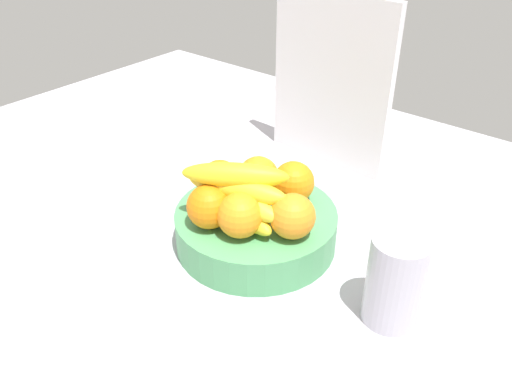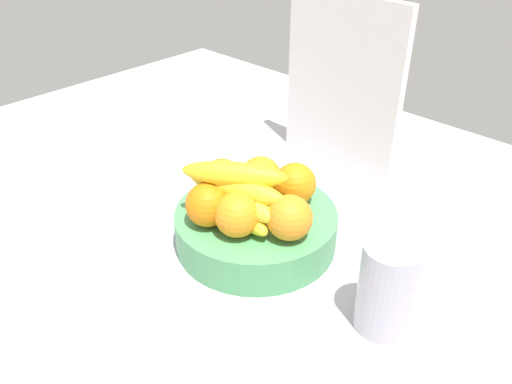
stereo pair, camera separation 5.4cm
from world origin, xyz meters
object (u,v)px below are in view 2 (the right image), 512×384
Objects in this scene: orange_top_stack at (290,217)px; orange_center at (222,179)px; fruit_bowl at (256,227)px; orange_front_left at (295,184)px; thermos_tumbler at (389,286)px; banana_bunch at (236,192)px; cutting_board at (342,85)px; orange_back_right at (237,215)px; orange_back_left at (208,205)px; orange_front_right at (261,177)px.

orange_center is at bearing 178.25° from orange_top_stack.
fruit_bowl is 10.11cm from orange_front_left.
fruit_bowl is 10.16cm from orange_center.
thermos_tumbler is at bearing -18.58° from orange_front_left.
orange_front_left is at bearing 69.72° from fruit_bowl.
orange_center is at bearing 154.98° from banana_bunch.
orange_top_stack is at bearing -179.53° from thermos_tumbler.
orange_front_left is at bearing -66.93° from cutting_board.
cutting_board is at bearing 102.62° from fruit_bowl.
cutting_board is at bearing 90.00° from orange_center.
orange_center is 1.00× the size of orange_back_right.
thermos_tumbler reaches higher than orange_top_stack.
orange_center is 15.93cm from orange_top_stack.
orange_front_left is at bearing 67.79° from orange_back_left.
banana_bunch is (-3.38, -10.74, 1.67)cm from orange_front_left.
orange_back_left is at bearing -151.28° from orange_top_stack.
banana_bunch reaches higher than thermos_tumbler.
orange_top_stack reaches higher than fruit_bowl.
orange_back_left is 30.57cm from thermos_tumbler.
orange_front_right is 6.72cm from orange_center.
orange_front_right and orange_back_right have the same top height.
fruit_bowl is at bearing -54.72° from orange_front_right.
cutting_board is (-4.07, 40.98, 7.91)cm from orange_back_left.
banana_bunch is 1.26× the size of thermos_tumbler.
orange_top_stack is at bearing -1.75° from orange_center.
thermos_tumbler is at bearing 12.62° from orange_back_left.
cutting_board reaches higher than orange_top_stack.
orange_back_right is at bearing -167.53° from thermos_tumbler.
orange_back_left is 0.20× the size of cutting_board.
banana_bunch reaches higher than fruit_bowl.
cutting_board reaches higher than orange_center.
fruit_bowl is 3.81× the size of orange_front_left.
orange_back_right is at bearing -31.05° from orange_center.
orange_back_left is at bearing -167.38° from thermos_tumbler.
banana_bunch reaches higher than orange_center.
fruit_bowl is 3.81× the size of orange_center.
orange_center is 33.89cm from thermos_tumbler.
orange_back_left is 0.52× the size of thermos_tumbler.
orange_top_stack is at bearing -7.78° from fruit_bowl.
thermos_tumbler is at bearing -0.58° from orange_center.
fruit_bowl is 9.36cm from banana_bunch.
orange_front_left and orange_back_right have the same top height.
banana_bunch reaches higher than orange_back_left.
orange_back_left is at bearing -123.67° from banana_bunch.
orange_front_left is 0.41× the size of banana_bunch.
orange_front_right is (-5.79, -2.41, 0.00)cm from orange_front_left.
orange_front_left and orange_back_left have the same top height.
thermos_tumbler is at bearing 5.83° from banana_bunch.
orange_center is 11.06cm from orange_back_right.
fruit_bowl is 3.81× the size of orange_front_right.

